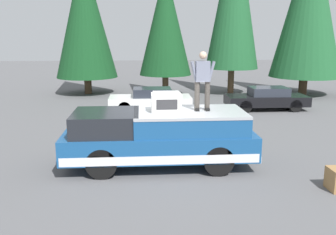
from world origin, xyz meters
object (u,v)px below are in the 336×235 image
at_px(pickup_truck, 159,137).
at_px(person_on_truck_bed, 203,79).
at_px(compressor_unit, 166,102).
at_px(parked_car_black, 267,98).
at_px(parked_car_white, 151,100).

relative_size(pickup_truck, person_on_truck_bed, 3.28).
bearing_deg(compressor_unit, parked_car_black, -35.19).
distance_m(parked_car_black, parked_car_white, 5.96).
height_order(pickup_truck, parked_car_black, pickup_truck).
relative_size(pickup_truck, parked_car_white, 1.35).
height_order(pickup_truck, parked_car_white, pickup_truck).
height_order(person_on_truck_bed, parked_car_black, person_on_truck_bed).
bearing_deg(parked_car_black, pickup_truck, 143.73).
bearing_deg(compressor_unit, parked_car_white, 1.65).
bearing_deg(parked_car_black, compressor_unit, 144.81).
height_order(pickup_truck, compressor_unit, compressor_unit).
height_order(compressor_unit, parked_car_black, compressor_unit).
xyz_separation_m(pickup_truck, compressor_unit, (-0.04, -0.20, 1.05)).
bearing_deg(person_on_truck_bed, parked_car_white, 9.03).
height_order(pickup_truck, person_on_truck_bed, person_on_truck_bed).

